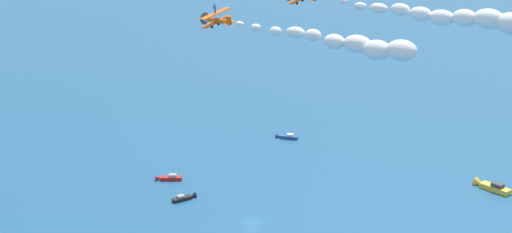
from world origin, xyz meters
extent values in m
plane|color=#1E517A|center=(0.00, 0.00, 0.00)|extent=(2000.00, 2000.00, 0.00)
cube|color=gold|center=(56.84, -10.90, 0.58)|extent=(3.91, 7.54, 1.15)
cone|color=gold|center=(55.83, -6.61, 0.58)|extent=(2.67, 2.33, 2.30)
cube|color=#38383D|center=(56.97, -11.42, 1.58)|extent=(2.38, 2.88, 0.86)
cube|color=#23478C|center=(32.33, 41.79, 0.39)|extent=(4.69, 4.51, 0.79)
cone|color=#23478C|center=(30.12, 43.84, 0.39)|extent=(2.00, 2.01, 1.58)
cube|color=silver|center=(32.61, 41.54, 1.08)|extent=(2.12, 2.10, 0.59)
cube|color=#B21E1E|center=(-6.75, 28.71, 0.40)|extent=(5.25, 3.69, 0.81)
cone|color=#B21E1E|center=(-9.52, 30.08, 0.40)|extent=(1.88, 2.02, 1.62)
cube|color=gray|center=(-6.41, 28.54, 1.11)|extent=(2.16, 1.94, 0.61)
cube|color=black|center=(-8.86, 16.51, 0.36)|extent=(4.70, 2.11, 0.73)
cone|color=black|center=(-6.11, 16.92, 0.36)|extent=(1.36, 1.61, 1.45)
cube|color=gray|center=(-9.20, 16.46, 1.00)|extent=(1.74, 1.38, 0.54)
cylinder|color=orange|center=(-8.58, -3.59, 43.75)|extent=(3.43, 6.31, 1.04)
cylinder|color=white|center=(-9.70, -0.91, 43.75)|extent=(1.30, 1.00, 1.16)
cylinder|color=#4C4C51|center=(-9.86, -0.53, 43.75)|extent=(2.47, 1.07, 2.65)
cube|color=orange|center=(-8.66, -3.30, 43.48)|extent=(7.07, 3.95, 1.33)
cube|color=orange|center=(-8.91, -3.40, 45.08)|extent=(7.07, 3.95, 1.33)
cylinder|color=white|center=(-11.07, -4.31, 43.86)|extent=(0.38, 0.24, 1.61)
cylinder|color=white|center=(-9.60, -3.69, 44.13)|extent=(0.38, 0.24, 1.61)
cylinder|color=white|center=(-7.96, -3.01, 44.43)|extent=(0.38, 0.24, 1.61)
cylinder|color=white|center=(-6.49, -2.39, 44.70)|extent=(0.38, 0.24, 1.61)
cube|color=orange|center=(-7.57, -6.25, 44.29)|extent=(0.70, 1.13, 1.20)
cube|color=orange|center=(-7.48, -6.22, 43.75)|extent=(2.63, 1.79, 0.50)
cylinder|color=black|center=(-9.56, -3.13, 42.61)|extent=(0.43, 0.64, 0.61)
cylinder|color=black|center=(-7.92, -2.44, 42.91)|extent=(0.43, 0.64, 0.61)
cylinder|color=#262628|center=(-8.98, -3.43, 45.52)|extent=(0.24, 0.16, 0.90)
cylinder|color=#1E4CB2|center=(-9.07, -3.47, 45.51)|extent=(0.29, 0.22, 0.79)
cylinder|color=#1E4CB2|center=(-8.89, -3.39, 45.54)|extent=(0.29, 0.22, 0.79)
cube|color=#1E4CB2|center=(-9.08, -3.47, 46.16)|extent=(0.47, 0.35, 0.57)
sphere|color=brown|center=(-9.14, -3.50, 46.54)|extent=(0.21, 0.21, 0.21)
cylinder|color=#1E4CB2|center=(-9.40, -3.61, 46.55)|extent=(0.30, 0.19, 0.58)
cylinder|color=#1E4CB2|center=(-8.89, -3.39, 46.64)|extent=(0.44, 0.25, 0.50)
ellipsoid|color=white|center=(-6.44, -8.41, 43.78)|extent=(1.94, 2.27, 1.16)
ellipsoid|color=white|center=(-5.19, -12.37, 43.70)|extent=(2.46, 2.60, 1.61)
ellipsoid|color=white|center=(-3.22, -16.04, 43.53)|extent=(2.89, 3.00, 1.92)
ellipsoid|color=white|center=(-1.31, -19.73, 43.84)|extent=(3.81, 4.43, 2.29)
ellipsoid|color=white|center=(-0.33, -23.81, 44.03)|extent=(3.64, 3.75, 2.42)
ellipsoid|color=white|center=(1.49, -27.54, 43.50)|extent=(4.42, 4.69, 2.88)
ellipsoid|color=white|center=(3.59, -31.15, 43.62)|extent=(5.41, 6.07, 3.36)
ellipsoid|color=white|center=(4.53, -35.24, 43.39)|extent=(5.59, 5.92, 3.65)
ellipsoid|color=white|center=(6.45, -38.93, 43.86)|extent=(5.96, 6.38, 3.85)
cylinder|color=black|center=(9.66, -0.86, 45.21)|extent=(0.43, 0.64, 0.61)
cylinder|color=black|center=(11.30, -0.17, 45.51)|extent=(0.43, 0.64, 0.61)
ellipsoid|color=white|center=(14.53, -9.89, 46.54)|extent=(2.16, 2.37, 1.37)
ellipsoid|color=white|center=(15.72, -13.88, 46.10)|extent=(2.76, 3.13, 1.69)
ellipsoid|color=white|center=(17.03, -17.82, 46.22)|extent=(3.64, 4.28, 2.17)
ellipsoid|color=white|center=(19.10, -21.45, 46.41)|extent=(4.08, 4.55, 2.55)
ellipsoid|color=white|center=(20.57, -25.33, 46.13)|extent=(4.65, 5.13, 2.93)
ellipsoid|color=white|center=(22.14, -29.16, 45.98)|extent=(5.08, 5.68, 3.17)
ellipsoid|color=white|center=(23.78, -32.96, 46.41)|extent=(5.29, 5.47, 3.51)
ellipsoid|color=white|center=(25.64, -36.67, 46.73)|extent=(6.15, 6.65, 3.94)
camera|label=1|loc=(-66.89, -134.07, 71.16)|focal=55.27mm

